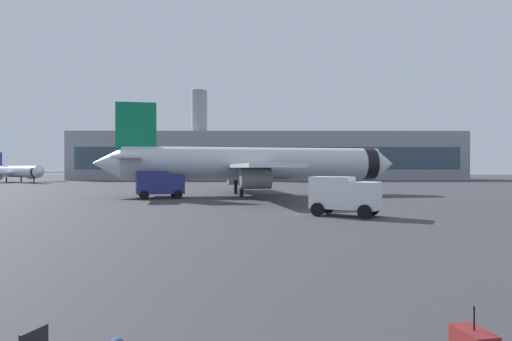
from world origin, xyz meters
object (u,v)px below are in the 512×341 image
object	(u,v)px
safety_cone_near	(144,195)
safety_cone_mid	(365,193)
airplane_taxiing	(16,172)
airplane_at_gate	(253,164)
service_truck	(159,183)
cargo_van	(344,194)

from	to	relation	value
safety_cone_near	safety_cone_mid	xyz separation A→B (m)	(23.94, 2.70, 0.01)
safety_cone_near	safety_cone_mid	world-z (taller)	safety_cone_mid
airplane_taxiing	safety_cone_mid	world-z (taller)	airplane_taxiing
airplane_at_gate	safety_cone_mid	bearing A→B (deg)	-10.25
safety_cone_near	service_truck	bearing A→B (deg)	-11.47
cargo_van	service_truck	bearing A→B (deg)	134.32
airplane_at_gate	service_truck	size ratio (longest dim) A/B	6.79
airplane_at_gate	service_truck	xyz separation A→B (m)	(-9.82, -5.29, -2.05)
service_truck	safety_cone_mid	bearing A→B (deg)	7.79
airplane_at_gate	safety_cone_near	xyz separation A→B (m)	(-11.50, -4.95, -3.26)
service_truck	safety_cone_near	world-z (taller)	service_truck
service_truck	airplane_at_gate	bearing A→B (deg)	28.34
cargo_van	safety_cone_mid	bearing A→B (deg)	71.44
airplane_at_gate	cargo_van	size ratio (longest dim) A/B	7.40
airplane_taxiing	safety_cone_near	bearing A→B (deg)	-50.20
airplane_at_gate	airplane_taxiing	bearing A→B (deg)	139.90
airplane_at_gate	airplane_taxiing	xyz separation A→B (m)	(-52.37, 44.10, -1.28)
airplane_at_gate	cargo_van	world-z (taller)	airplane_at_gate
airplane_at_gate	safety_cone_mid	size ratio (longest dim) A/B	43.88
safety_cone_mid	airplane_taxiing	bearing A→B (deg)	144.43
airplane_taxiing	service_truck	distance (m)	65.20
safety_cone_near	safety_cone_mid	bearing A→B (deg)	6.44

